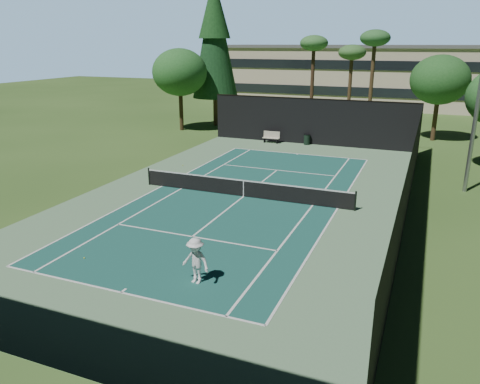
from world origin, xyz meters
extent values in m
plane|color=#355921|center=(0.00, 0.00, 0.00)|extent=(160.00, 160.00, 0.00)
cube|color=#5F885F|center=(0.00, 0.00, 0.01)|extent=(18.00, 32.00, 0.01)
cube|color=#1A534A|center=(0.00, 0.00, 0.01)|extent=(10.97, 23.77, 0.01)
cube|color=white|center=(0.00, -11.88, 0.02)|extent=(10.97, 0.10, 0.01)
cube|color=white|center=(0.00, 11.88, 0.02)|extent=(10.97, 0.10, 0.01)
cube|color=white|center=(0.00, -6.40, 0.02)|extent=(8.23, 0.10, 0.01)
cube|color=white|center=(0.00, 6.40, 0.02)|extent=(8.23, 0.10, 0.01)
cube|color=white|center=(-5.49, 0.00, 0.02)|extent=(0.10, 23.77, 0.01)
cube|color=white|center=(5.49, 0.00, 0.02)|extent=(0.10, 23.77, 0.01)
cube|color=white|center=(-4.12, 0.00, 0.02)|extent=(0.10, 23.77, 0.01)
cube|color=white|center=(4.12, 0.00, 0.02)|extent=(0.10, 23.77, 0.01)
cube|color=white|center=(0.00, 0.00, 0.02)|extent=(0.10, 12.80, 0.01)
cube|color=white|center=(0.00, -11.73, 0.02)|extent=(0.10, 0.30, 0.01)
cube|color=white|center=(0.00, 11.73, 0.02)|extent=(0.10, 0.30, 0.01)
cylinder|color=black|center=(-6.40, 0.00, 0.55)|extent=(0.10, 0.10, 1.10)
cylinder|color=black|center=(6.40, 0.00, 0.55)|extent=(0.10, 0.10, 1.10)
cube|color=black|center=(0.00, 0.00, 0.50)|extent=(12.80, 0.02, 0.92)
cube|color=white|center=(0.00, 0.00, 0.98)|extent=(12.80, 0.04, 0.07)
cube|color=white|center=(0.00, 0.00, 0.50)|extent=(0.05, 0.03, 0.92)
cube|color=black|center=(0.00, 16.00, 2.00)|extent=(18.00, 0.04, 4.00)
cube|color=black|center=(0.00, -16.00, 2.00)|extent=(18.00, 0.04, 4.00)
cube|color=black|center=(9.00, 0.00, 2.00)|extent=(0.04, 32.00, 4.00)
cube|color=black|center=(-9.00, 0.00, 2.00)|extent=(0.04, 32.00, 4.00)
cube|color=black|center=(0.00, 16.00, 4.00)|extent=(18.00, 0.06, 0.06)
imported|color=white|center=(2.15, -10.19, 0.89)|extent=(1.25, 0.86, 1.79)
sphere|color=#C8D430|center=(-3.10, -10.13, 0.04)|extent=(0.07, 0.07, 0.07)
sphere|color=#CDE734|center=(-3.80, 1.67, 0.03)|extent=(0.06, 0.06, 0.06)
sphere|color=#BFCD2E|center=(0.81, 2.83, 0.03)|extent=(0.06, 0.06, 0.06)
sphere|color=#C2D22F|center=(-6.77, 5.01, 0.04)|extent=(0.07, 0.07, 0.07)
cube|color=beige|center=(-3.41, 15.22, 0.45)|extent=(1.50, 0.45, 0.05)
cube|color=beige|center=(-3.41, 15.42, 0.75)|extent=(1.50, 0.06, 0.55)
cube|color=black|center=(-4.01, 15.22, 0.21)|extent=(0.06, 0.40, 0.42)
cube|color=black|center=(-2.81, 15.22, 0.21)|extent=(0.06, 0.40, 0.42)
cylinder|color=black|center=(-0.25, 15.70, 0.45)|extent=(0.52, 0.52, 0.90)
cylinder|color=black|center=(-0.25, 15.70, 0.92)|extent=(0.56, 0.56, 0.05)
cylinder|color=#4D3821|center=(-12.00, 22.00, 1.80)|extent=(0.50, 0.50, 3.60)
cone|color=#133519|center=(-12.00, 22.00, 9.00)|extent=(4.80, 4.80, 12.00)
cone|color=#163E18|center=(-12.00, 22.00, 12.00)|extent=(3.30, 3.30, 6.00)
cylinder|color=#402A1B|center=(-2.00, 24.00, 4.28)|extent=(0.36, 0.36, 8.55)
ellipsoid|color=#31662E|center=(-2.00, 24.00, 8.55)|extent=(2.80, 2.80, 1.54)
cylinder|color=#4B3620|center=(1.50, 26.00, 3.83)|extent=(0.36, 0.36, 7.65)
ellipsoid|color=#34612B|center=(1.50, 26.00, 7.65)|extent=(2.80, 2.80, 1.54)
cylinder|color=#4A3620|center=(4.00, 23.00, 4.50)|extent=(0.36, 0.36, 9.00)
ellipsoid|color=#2A5E2B|center=(4.00, 23.00, 9.00)|extent=(2.80, 2.80, 1.54)
cylinder|color=#49331F|center=(10.00, 22.00, 1.76)|extent=(0.40, 0.40, 3.52)
ellipsoid|color=#215220|center=(10.00, 22.00, 5.44)|extent=(5.12, 5.12, 4.35)
cylinder|color=#41301C|center=(-14.00, 18.00, 1.87)|extent=(0.40, 0.40, 3.74)
ellipsoid|color=#245E25|center=(-14.00, 18.00, 5.78)|extent=(5.44, 5.44, 4.62)
cube|color=beige|center=(0.00, 46.00, 4.00)|extent=(40.00, 12.00, 8.00)
cube|color=#59595B|center=(0.00, 46.00, 8.10)|extent=(40.50, 12.50, 0.40)
cube|color=black|center=(0.00, 39.95, 2.40)|extent=(38.00, 0.15, 1.20)
cube|color=black|center=(0.00, 39.95, 5.80)|extent=(38.00, 0.15, 1.20)
cylinder|color=gray|center=(12.00, 6.00, 6.00)|extent=(0.24, 0.24, 12.00)
camera|label=1|loc=(9.56, -24.06, 8.56)|focal=35.00mm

